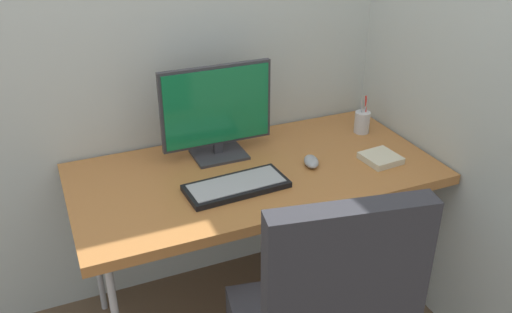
% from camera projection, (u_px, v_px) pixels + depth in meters
% --- Properties ---
extents(ground_plane, '(8.00, 8.00, 0.00)m').
position_uv_depth(ground_plane, '(255.00, 307.00, 2.55)').
color(ground_plane, brown).
extents(desk, '(1.47, 0.73, 0.74)m').
position_uv_depth(desk, '(255.00, 178.00, 2.23)').
color(desk, '#B27038').
rests_on(desk, ground_plane).
extents(monitor, '(0.47, 0.17, 0.39)m').
position_uv_depth(monitor, '(217.00, 111.00, 2.23)').
color(monitor, '#333338').
rests_on(monitor, desk).
extents(keyboard, '(0.40, 0.19, 0.03)m').
position_uv_depth(keyboard, '(236.00, 186.00, 2.07)').
color(keyboard, black).
rests_on(keyboard, desk).
extents(mouse, '(0.09, 0.12, 0.04)m').
position_uv_depth(mouse, '(311.00, 161.00, 2.23)').
color(mouse, '#9EA0A5').
rests_on(mouse, desk).
extents(pen_holder, '(0.07, 0.07, 0.18)m').
position_uv_depth(pen_holder, '(362.00, 122.00, 2.50)').
color(pen_holder, silver).
rests_on(pen_holder, desk).
extents(notebook, '(0.15, 0.15, 0.03)m').
position_uv_depth(notebook, '(381.00, 158.00, 2.27)').
color(notebook, beige).
rests_on(notebook, desk).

